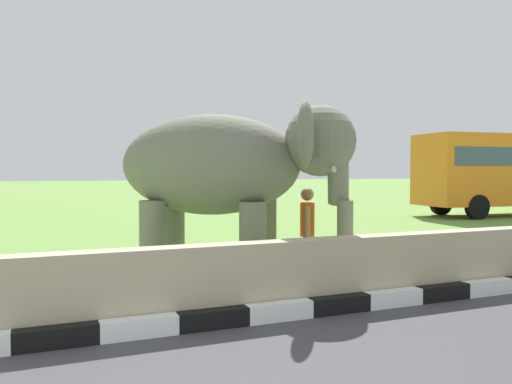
% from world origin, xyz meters
% --- Properties ---
extents(striped_curb, '(16.20, 0.20, 0.24)m').
position_xyz_m(striped_curb, '(-0.35, 3.32, 0.12)').
color(striped_curb, white).
rests_on(striped_curb, ground_plane).
extents(barrier_parapet, '(28.00, 0.36, 1.00)m').
position_xyz_m(barrier_parapet, '(2.00, 3.62, 0.50)').
color(barrier_parapet, tan).
rests_on(barrier_parapet, ground_plane).
extents(elephant, '(3.94, 3.61, 3.01)m').
position_xyz_m(elephant, '(2.94, 5.54, 1.99)').
color(elephant, slate).
rests_on(elephant, ground_plane).
extents(person_handler, '(0.39, 0.61, 1.66)m').
position_xyz_m(person_handler, '(4.28, 5.30, 0.93)').
color(person_handler, navy).
rests_on(person_handler, ground_plane).
extents(bus_orange, '(8.72, 3.32, 3.50)m').
position_xyz_m(bus_orange, '(19.12, 14.02, 2.08)').
color(bus_orange, orange).
rests_on(bus_orange, ground_plane).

